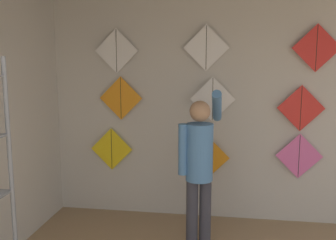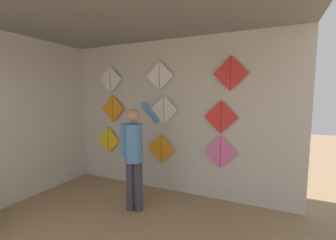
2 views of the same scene
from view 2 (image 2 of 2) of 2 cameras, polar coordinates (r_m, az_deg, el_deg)
name	(u,v)px [view 2 (image 2 of 2)]	position (r m, az deg, el deg)	size (l,w,h in m)	color
back_panel	(163,117)	(4.24, -1.18, 0.86)	(4.76, 0.06, 2.80)	beige
ceiling_slab	(90,1)	(2.88, -19.25, 26.71)	(4.76, 4.39, 0.04)	gray
shopkeeper	(134,150)	(3.52, -8.60, -7.53)	(0.42, 0.64, 1.71)	#383842
kite_0	(109,140)	(4.91, -14.87, -4.95)	(0.55, 0.01, 0.55)	yellow
kite_1	(161,149)	(4.26, -1.69, -7.34)	(0.55, 0.01, 0.55)	orange
kite_2	(220,152)	(3.89, 13.19, -7.89)	(0.55, 0.01, 0.55)	pink
kite_3	(113,109)	(4.74, -13.81, 2.82)	(0.55, 0.01, 0.55)	orange
kite_4	(164,110)	(4.12, -1.07, 2.59)	(0.55, 0.01, 0.55)	white
kite_5	(221,117)	(3.80, 13.26, 0.71)	(0.55, 0.01, 0.55)	red
kite_6	(110,79)	(4.77, -14.42, 9.96)	(0.55, 0.01, 0.55)	white
kite_7	(159,76)	(4.17, -2.19, 11.14)	(0.55, 0.01, 0.55)	white
kite_8	(231,73)	(3.77, 15.61, 11.31)	(0.55, 0.01, 0.55)	red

